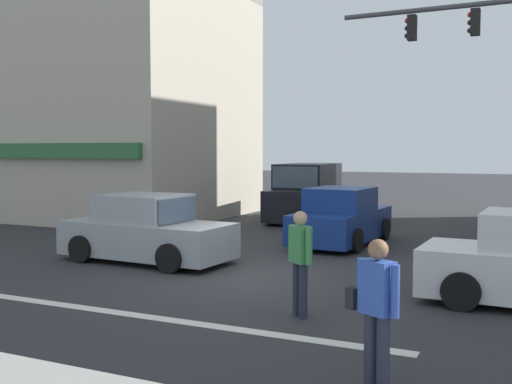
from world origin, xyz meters
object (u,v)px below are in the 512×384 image
(sedan_crossing_center, at_px, (146,231))
(van_approaching_near, at_px, (307,193))
(pedestrian_foreground_with_bag, at_px, (376,305))
(pedestrian_mid_crossing, at_px, (300,257))
(utility_pole_near_left, at_px, (84,93))
(sedan_waiting_far, at_px, (342,219))
(traffic_light_mast, at_px, (507,81))

(sedan_crossing_center, height_order, van_approaching_near, van_approaching_near)
(pedestrian_foreground_with_bag, distance_m, pedestrian_mid_crossing, 2.98)
(utility_pole_near_left, bearing_deg, pedestrian_foreground_with_bag, -38.31)
(sedan_crossing_center, xyz_separation_m, pedestrian_foreground_with_bag, (6.72, -5.29, 0.24))
(utility_pole_near_left, height_order, sedan_waiting_far, utility_pole_near_left)
(pedestrian_foreground_with_bag, bearing_deg, utility_pole_near_left, 141.69)
(traffic_light_mast, relative_size, pedestrian_mid_crossing, 3.71)
(pedestrian_mid_crossing, bearing_deg, van_approaching_near, 109.62)
(van_approaching_near, distance_m, pedestrian_foreground_with_bag, 15.99)
(pedestrian_foreground_with_bag, bearing_deg, sedan_waiting_far, 108.76)
(van_approaching_near, relative_size, sedan_waiting_far, 1.12)
(utility_pole_near_left, xyz_separation_m, pedestrian_foreground_with_bag, (12.42, -9.81, -3.59))
(van_approaching_near, bearing_deg, pedestrian_mid_crossing, -70.38)
(traffic_light_mast, relative_size, sedan_waiting_far, 1.48)
(pedestrian_mid_crossing, bearing_deg, pedestrian_foreground_with_bag, -53.55)
(utility_pole_near_left, distance_m, sedan_crossing_center, 8.22)
(utility_pole_near_left, relative_size, pedestrian_mid_crossing, 5.25)
(sedan_crossing_center, height_order, sedan_waiting_far, same)
(traffic_light_mast, height_order, sedan_waiting_far, traffic_light_mast)
(pedestrian_foreground_with_bag, height_order, pedestrian_mid_crossing, same)
(traffic_light_mast, xyz_separation_m, van_approaching_near, (-7.07, 6.26, -3.17))
(sedan_crossing_center, relative_size, pedestrian_mid_crossing, 2.51)
(van_approaching_near, xyz_separation_m, sedan_waiting_far, (2.85, -4.97, -0.29))
(van_approaching_near, distance_m, pedestrian_mid_crossing, 13.12)
(utility_pole_near_left, distance_m, sedan_waiting_far, 9.87)
(traffic_light_mast, distance_m, sedan_waiting_far, 5.60)
(van_approaching_near, bearing_deg, sedan_waiting_far, -60.16)
(utility_pole_near_left, height_order, sedan_crossing_center, utility_pole_near_left)
(van_approaching_near, xyz_separation_m, pedestrian_foreground_with_bag, (6.17, -14.75, -0.05))
(utility_pole_near_left, bearing_deg, sedan_waiting_far, -0.19)
(sedan_waiting_far, height_order, pedestrian_mid_crossing, pedestrian_mid_crossing)
(sedan_waiting_far, bearing_deg, van_approaching_near, 119.84)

